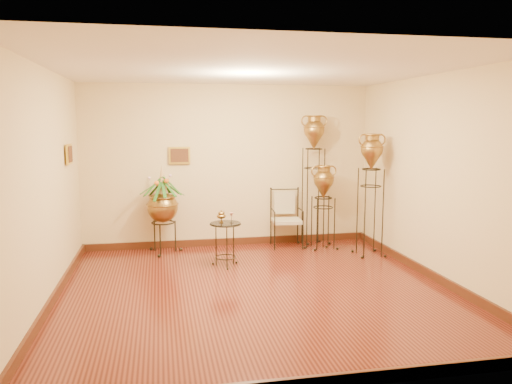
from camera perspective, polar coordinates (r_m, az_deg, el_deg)
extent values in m
plane|color=maroon|center=(6.57, 0.02, -11.15)|extent=(5.00, 5.00, 0.00)
cube|color=#472110|center=(8.91, -3.04, -5.66)|extent=(5.00, 0.04, 0.12)
cube|color=#472110|center=(4.34, 6.72, -20.83)|extent=(5.00, 0.04, 0.12)
cube|color=#472110|center=(6.57, -22.16, -11.19)|extent=(0.04, 5.00, 0.12)
cube|color=#472110|center=(7.41, 19.43, -8.90)|extent=(0.04, 5.00, 0.12)
cube|color=gold|center=(8.58, -8.74, 4.16)|extent=(0.36, 0.03, 0.29)
cube|color=gold|center=(7.67, -20.58, 4.07)|extent=(0.03, 0.36, 0.29)
cube|color=beige|center=(8.69, 3.51, -3.32)|extent=(0.52, 0.48, 0.06)
cube|color=beige|center=(8.64, 3.53, -1.46)|extent=(0.38, 0.06, 0.39)
cylinder|color=black|center=(7.48, -3.52, -3.59)|extent=(0.46, 0.46, 0.01)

